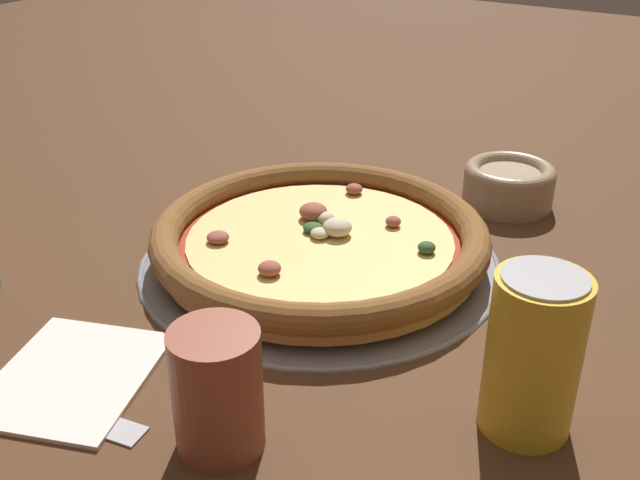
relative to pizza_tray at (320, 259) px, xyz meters
The scene contains 8 objects.
ground_plane 0.00m from the pizza_tray, ahead, with size 3.00×3.00×0.00m, color #4C2D19.
pizza_tray is the anchor object (origin of this frame).
pizza 0.02m from the pizza_tray, 26.41° to the left, with size 0.34×0.34×0.04m.
bowl_near 0.26m from the pizza_tray, 25.35° to the right, with size 0.10×0.10×0.05m.
drinking_cup 0.27m from the pizza_tray, 162.74° to the right, with size 0.06×0.06×0.09m.
napkin 0.27m from the pizza_tray, 166.04° to the left, with size 0.17×0.16×0.01m.
fork 0.30m from the pizza_tray, 169.74° to the left, with size 0.05×0.19×0.00m.
beverage_can 0.29m from the pizza_tray, 116.38° to the right, with size 0.07×0.07×0.12m.
Camera 1 is at (-0.56, -0.35, 0.37)m, focal length 42.00 mm.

